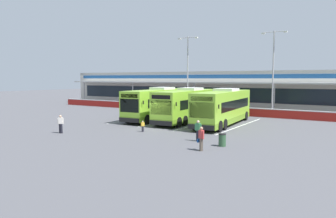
{
  "coord_description": "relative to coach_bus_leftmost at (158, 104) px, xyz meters",
  "views": [
    {
      "loc": [
        17.3,
        -25.28,
        4.82
      ],
      "look_at": [
        -0.72,
        3.0,
        1.6
      ],
      "focal_mm": 33.97,
      "sensor_mm": 36.0,
      "label": 1
    }
  ],
  "objects": [
    {
      "name": "lamp_post_west",
      "position": [
        -1.83,
        10.45,
        4.5
      ],
      "size": [
        3.24,
        0.28,
        11.0
      ],
      "color": "#9E9EA3",
      "rests_on": "ground"
    },
    {
      "name": "pedestrian_with_handbag",
      "position": [
        11.89,
        -12.41,
        -0.93
      ],
      "size": [
        0.62,
        0.51,
        1.62
      ],
      "color": "#4C4238",
      "rests_on": "ground"
    },
    {
      "name": "coach_bus_left_centre",
      "position": [
        3.91,
        -0.01,
        0.0
      ],
      "size": [
        3.67,
        12.31,
        3.78
      ],
      "color": "#8CC633",
      "rests_on": "ground"
    },
    {
      "name": "coach_bus_centre",
      "position": [
        8.4,
        -0.31,
        0.0
      ],
      "size": [
        3.67,
        12.31,
        3.78
      ],
      "color": "#8CC633",
      "rests_on": "ground"
    },
    {
      "name": "bay_stripe_centre",
      "position": [
        10.28,
        0.01,
        -1.78
      ],
      "size": [
        0.14,
        13.0,
        0.01
      ],
      "primitive_type": "cube",
      "color": "silver",
      "rests_on": "ground"
    },
    {
      "name": "bay_stripe_far_west",
      "position": [
        -2.32,
        0.01,
        -1.78
      ],
      "size": [
        0.14,
        13.0,
        0.01
      ],
      "primitive_type": "cube",
      "color": "silver",
      "rests_on": "ground"
    },
    {
      "name": "red_barrier_wall",
      "position": [
        3.98,
        8.51,
        -1.23
      ],
      "size": [
        60.0,
        0.4,
        1.1
      ],
      "color": "maroon",
      "rests_on": "ground"
    },
    {
      "name": "bay_stripe_mid_west",
      "position": [
        6.08,
        0.01,
        -1.78
      ],
      "size": [
        0.14,
        13.0,
        0.01
      ],
      "primitive_type": "cube",
      "color": "silver",
      "rests_on": "ground"
    },
    {
      "name": "lamp_post_centre",
      "position": [
        10.41,
        11.39,
        4.5
      ],
      "size": [
        3.24,
        0.28,
        11.0
      ],
      "color": "#9E9EA3",
      "rests_on": "ground"
    },
    {
      "name": "pedestrian_near_bin",
      "position": [
        -1.66,
        -12.94,
        -0.91
      ],
      "size": [
        0.47,
        0.42,
        1.62
      ],
      "color": "black",
      "rests_on": "ground"
    },
    {
      "name": "terminal_building",
      "position": [
        3.98,
        20.92,
        1.23
      ],
      "size": [
        70.0,
        13.0,
        6.0
      ],
      "color": "beige",
      "rests_on": "ground"
    },
    {
      "name": "ground_plane",
      "position": [
        3.98,
        -5.99,
        -1.79
      ],
      "size": [
        200.0,
        200.0,
        0.0
      ],
      "primitive_type": "plane",
      "color": "#4C4C51"
    },
    {
      "name": "coach_bus_leftmost",
      "position": [
        0.0,
        0.0,
        0.0
      ],
      "size": [
        3.67,
        12.31,
        3.78
      ],
      "color": "#8CC633",
      "rests_on": "ground"
    },
    {
      "name": "litter_bin",
      "position": [
        12.55,
        -10.36,
        -1.32
      ],
      "size": [
        0.54,
        0.54,
        0.93
      ],
      "color": "#2D5133",
      "rests_on": "ground"
    },
    {
      "name": "pedestrian_child",
      "position": [
        4.02,
        -8.45,
        -1.24
      ],
      "size": [
        0.26,
        0.29,
        1.0
      ],
      "color": "#33333D",
      "rests_on": "ground"
    },
    {
      "name": "pedestrian_in_dark_coat",
      "position": [
        10.24,
        -9.63,
        -0.91
      ],
      "size": [
        0.53,
        0.31,
        1.62
      ],
      "color": "black",
      "rests_on": "ground"
    },
    {
      "name": "bay_stripe_west",
      "position": [
        1.88,
        0.01,
        -1.78
      ],
      "size": [
        0.14,
        13.0,
        0.01
      ],
      "primitive_type": "cube",
      "color": "silver",
      "rests_on": "ground"
    }
  ]
}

